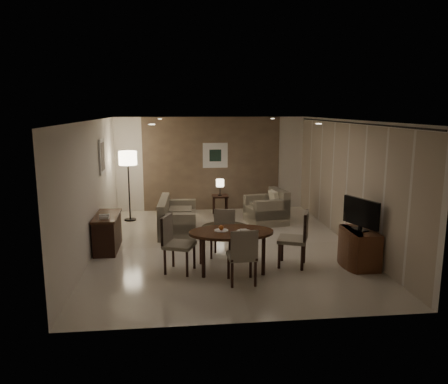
{
  "coord_description": "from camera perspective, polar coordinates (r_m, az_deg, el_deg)",
  "views": [
    {
      "loc": [
        -1.01,
        -9.06,
        2.95
      ],
      "look_at": [
        0.0,
        0.2,
        1.15
      ],
      "focal_mm": 35.0,
      "sensor_mm": 36.0,
      "label": 1
    }
  ],
  "objects": [
    {
      "name": "room_shell",
      "position": [
        9.65,
        -0.13,
        1.39
      ],
      "size": [
        5.5,
        7.0,
        2.7
      ],
      "color": "beige",
      "rests_on": "ground"
    },
    {
      "name": "curtain_wall",
      "position": [
        9.92,
        15.71,
        1.06
      ],
      "size": [
        0.08,
        6.7,
        2.58
      ],
      "primitive_type": null,
      "color": "#B8A78F",
      "rests_on": "wall_right"
    },
    {
      "name": "table_lamp",
      "position": [
        12.06,
        -0.52,
        0.73
      ],
      "size": [
        0.22,
        0.22,
        0.5
      ],
      "primitive_type": null,
      "color": "#FFEAC1",
      "rests_on": "side_table"
    },
    {
      "name": "telephone",
      "position": [
        9.14,
        -15.38,
        -3.07
      ],
      "size": [
        0.2,
        0.14,
        0.09
      ],
      "primitive_type": null,
      "color": "white",
      "rests_on": "console_desk"
    },
    {
      "name": "plate_b",
      "position": [
        7.99,
        2.58,
        -5.15
      ],
      "size": [
        0.26,
        0.26,
        0.02
      ],
      "primitive_type": "cylinder",
      "color": "white",
      "rests_on": "dining_table"
    },
    {
      "name": "round_rug",
      "position": [
        10.98,
        0.16,
        -4.63
      ],
      "size": [
        1.2,
        1.2,
        0.01
      ],
      "primitive_type": "cylinder",
      "color": "#392E1F",
      "rests_on": "floor"
    },
    {
      "name": "taupe_accent",
      "position": [
        12.69,
        -1.61,
        3.69
      ],
      "size": [
        3.96,
        0.03,
        2.7
      ],
      "primitive_type": "cube",
      "color": "#7A634C",
      "rests_on": "wall_back"
    },
    {
      "name": "plate_a",
      "position": [
        8.04,
        -0.36,
        -5.04
      ],
      "size": [
        0.26,
        0.26,
        0.02
      ],
      "primitive_type": "cylinder",
      "color": "white",
      "rests_on": "dining_table"
    },
    {
      "name": "tv_cabinet",
      "position": [
        8.69,
        17.33,
        -6.98
      ],
      "size": [
        0.48,
        0.9,
        0.7
      ],
      "primitive_type": null,
      "color": "brown",
      "rests_on": "floor"
    },
    {
      "name": "art_back_canvas",
      "position": [
        12.63,
        -1.14,
        4.79
      ],
      "size": [
        0.34,
        0.01,
        0.34
      ],
      "primitive_type": "cube",
      "color": "black",
      "rests_on": "wall_back"
    },
    {
      "name": "chair_left",
      "position": [
        8.0,
        -5.82,
        -6.8
      ],
      "size": [
        0.65,
        0.65,
        1.04
      ],
      "primitive_type": null,
      "rotation": [
        0.0,
        0.0,
        1.22
      ],
      "color": "gray",
      "rests_on": "floor"
    },
    {
      "name": "floor_lamp",
      "position": [
        11.75,
        -12.31,
        0.75
      ],
      "size": [
        0.47,
        0.47,
        1.85
      ],
      "primitive_type": null,
      "color": "#FFE5B7",
      "rests_on": "floor"
    },
    {
      "name": "sofa",
      "position": [
        10.57,
        -6.04,
        -3.07
      ],
      "size": [
        1.75,
        0.93,
        0.81
      ],
      "primitive_type": null,
      "rotation": [
        0.0,
        0.0,
        1.53
      ],
      "color": "gray",
      "rests_on": "floor"
    },
    {
      "name": "art_left_canvas",
      "position": [
        10.46,
        -15.56,
        4.5
      ],
      "size": [
        0.01,
        0.46,
        0.64
      ],
      "primitive_type": "cube",
      "color": "gray",
      "rests_on": "wall_left"
    },
    {
      "name": "art_left_frame",
      "position": [
        10.46,
        -15.64,
        4.5
      ],
      "size": [
        0.03,
        0.6,
        0.8
      ],
      "primitive_type": "cube",
      "color": "silver",
      "rests_on": "wall_left"
    },
    {
      "name": "napkin",
      "position": [
        7.98,
        2.58,
        -4.99
      ],
      "size": [
        0.12,
        0.08,
        0.03
      ],
      "primitive_type": "cube",
      "color": "white",
      "rests_on": "plate_b"
    },
    {
      "name": "console_desk",
      "position": [
        9.54,
        -14.97,
        -5.11
      ],
      "size": [
        0.48,
        1.2,
        0.75
      ],
      "primitive_type": null,
      "color": "#4A2D18",
      "rests_on": "floor"
    },
    {
      "name": "side_table",
      "position": [
        12.16,
        -0.52,
        -1.74
      ],
      "size": [
        0.44,
        0.44,
        0.56
      ],
      "primitive_type": null,
      "color": "black",
      "rests_on": "floor"
    },
    {
      "name": "fruit_apple",
      "position": [
        8.02,
        -0.36,
        -4.68
      ],
      "size": [
        0.09,
        0.09,
        0.09
      ],
      "primitive_type": "sphere",
      "color": "#C75616",
      "rests_on": "plate_a"
    },
    {
      "name": "downlight_fl",
      "position": [
        10.87,
        -8.39,
        9.42
      ],
      "size": [
        0.1,
        0.1,
        0.01
      ],
      "primitive_type": "cylinder",
      "color": "white",
      "rests_on": "ceiling"
    },
    {
      "name": "chair_far",
      "position": [
        8.77,
        -0.21,
        -5.54
      ],
      "size": [
        0.56,
        0.56,
        0.93
      ],
      "primitive_type": null,
      "rotation": [
        0.0,
        0.0,
        -0.31
      ],
      "color": "gray",
      "rests_on": "floor"
    },
    {
      "name": "downlight_nl",
      "position": [
        7.28,
        -9.41,
        8.7
      ],
      "size": [
        0.1,
        0.1,
        0.01
      ],
      "primitive_type": "cylinder",
      "color": "white",
      "rests_on": "ceiling"
    },
    {
      "name": "chair_near",
      "position": [
        7.49,
        2.33,
        -8.24
      ],
      "size": [
        0.49,
        0.49,
        0.98
      ],
      "primitive_type": null,
      "rotation": [
        0.0,
        0.0,
        3.18
      ],
      "color": "gray",
      "rests_on": "floor"
    },
    {
      "name": "armchair",
      "position": [
        11.36,
        5.51,
        -1.91
      ],
      "size": [
        1.09,
        1.13,
        0.87
      ],
      "primitive_type": null,
      "rotation": [
        0.0,
        0.0,
        -1.39
      ],
      "color": "gray",
      "rests_on": "floor"
    },
    {
      "name": "curtain_rod",
      "position": [
        9.79,
        16.12,
        8.7
      ],
      "size": [
        0.03,
        6.8,
        0.03
      ],
      "primitive_type": "cylinder",
      "rotation": [
        1.57,
        0.0,
        0.0
      ],
      "color": "black",
      "rests_on": "wall_right"
    },
    {
      "name": "art_back_frame",
      "position": [
        12.64,
        -1.15,
        4.8
      ],
      "size": [
        0.72,
        0.03,
        0.72
      ],
      "primitive_type": "cube",
      "color": "silver",
      "rests_on": "wall_back"
    },
    {
      "name": "dining_table",
      "position": [
        8.12,
        0.95,
        -7.63
      ],
      "size": [
        1.56,
        0.97,
        0.73
      ],
      "primitive_type": null,
      "color": "#4A2D18",
      "rests_on": "floor"
    },
    {
      "name": "downlight_nr",
      "position": [
        7.66,
        12.27,
        8.71
      ],
      "size": [
        0.1,
        0.1,
        0.01
      ],
      "primitive_type": "cylinder",
      "color": "white",
      "rests_on": "ceiling"
    },
    {
      "name": "chair_right",
      "position": [
        8.35,
        8.9,
        -6.06
      ],
      "size": [
        0.66,
        0.66,
        1.06
      ],
      "primitive_type": null,
      "rotation": [
        0.0,
        0.0,
        -1.94
      ],
      "color": "gray",
      "rests_on": "floor"
    },
    {
      "name": "flat_tv",
      "position": [
        8.51,
        17.46,
        -2.69
      ],
      "size": [
        0.36,
        0.85,
        0.6
      ],
      "primitive_type": null,
      "rotation": [
        0.0,
        0.0,
        0.35
      ],
      "color": "black",
      "rests_on": "tv_cabinet"
    },
    {
      "name": "downlight_fr",
      "position": [
        11.13,
        6.38,
        9.5
      ],
      "size": [
        0.1,
        0.1,
        0.01
      ],
      "primitive_type": "cylinder",
      "color": "white",
      "rests_on": "ceiling"
    }
  ]
}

